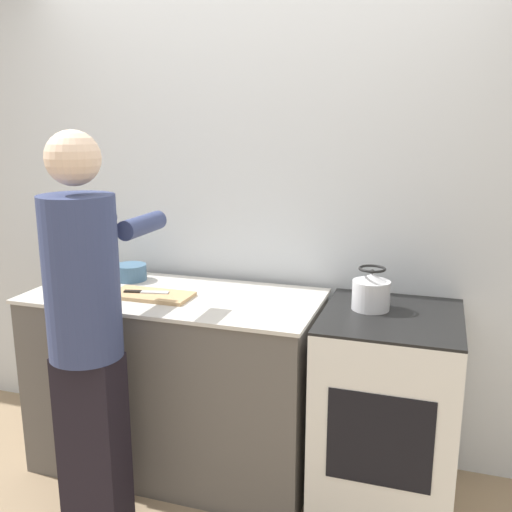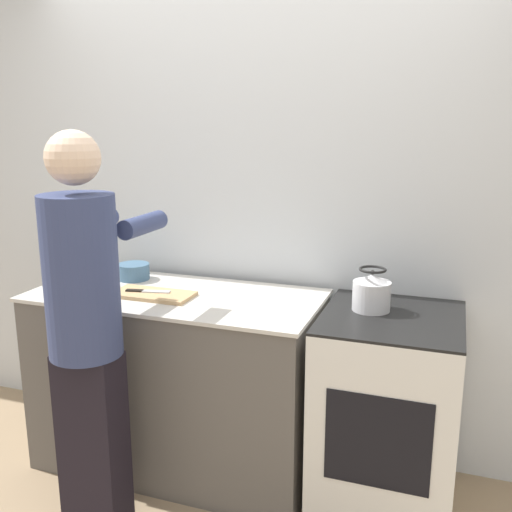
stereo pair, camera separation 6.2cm
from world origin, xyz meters
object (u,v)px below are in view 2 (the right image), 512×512
at_px(kettle, 372,293).
at_px(bowl_prep, 72,287).
at_px(oven, 387,413).
at_px(knife, 147,291).
at_px(cutting_board, 153,294).
at_px(canister_jar, 95,263).
at_px(person, 86,320).

relative_size(kettle, bowl_prep, 1.15).
relative_size(oven, knife, 4.17).
relative_size(oven, bowl_prep, 5.51).
distance_m(knife, bowl_prep, 0.38).
xyz_separation_m(knife, kettle, (1.08, 0.12, 0.07)).
distance_m(cutting_board, knife, 0.04).
height_order(knife, canister_jar, canister_jar).
bearing_deg(person, kettle, 28.42).
distance_m(oven, knife, 1.27).
distance_m(cutting_board, kettle, 1.05).
xyz_separation_m(person, canister_jar, (-0.43, 0.69, 0.05)).
relative_size(bowl_prep, canister_jar, 1.17).
bearing_deg(knife, canister_jar, 142.09).
height_order(oven, cutting_board, cutting_board).
bearing_deg(cutting_board, kettle, 7.04).
height_order(oven, person, person).
distance_m(knife, kettle, 1.08).
bearing_deg(canister_jar, bowl_prep, -75.10).
relative_size(cutting_board, bowl_prep, 2.35).
height_order(person, cutting_board, person).
bearing_deg(person, oven, 24.42).
bearing_deg(person, knife, 87.98).
height_order(bowl_prep, canister_jar, canister_jar).
xyz_separation_m(oven, kettle, (-0.10, 0.05, 0.55)).
height_order(cutting_board, kettle, kettle).
bearing_deg(cutting_board, oven, 3.97).
bearing_deg(kettle, cutting_board, -172.96).
bearing_deg(cutting_board, person, -96.45).
xyz_separation_m(bowl_prep, canister_jar, (-0.09, 0.32, 0.04)).
distance_m(kettle, canister_jar, 1.53).
bearing_deg(kettle, knife, -173.40).
height_order(cutting_board, knife, knife).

